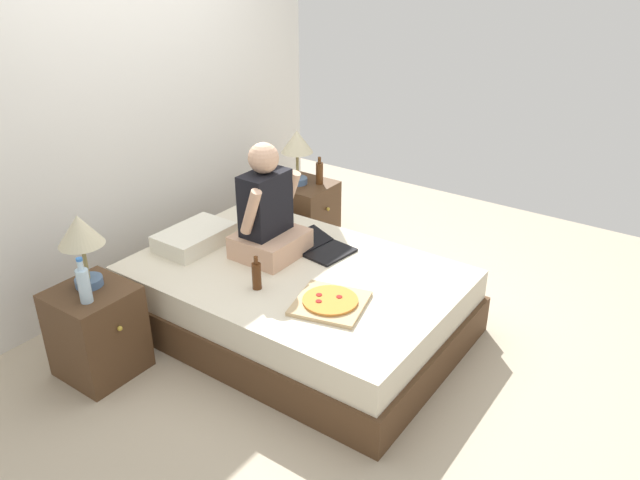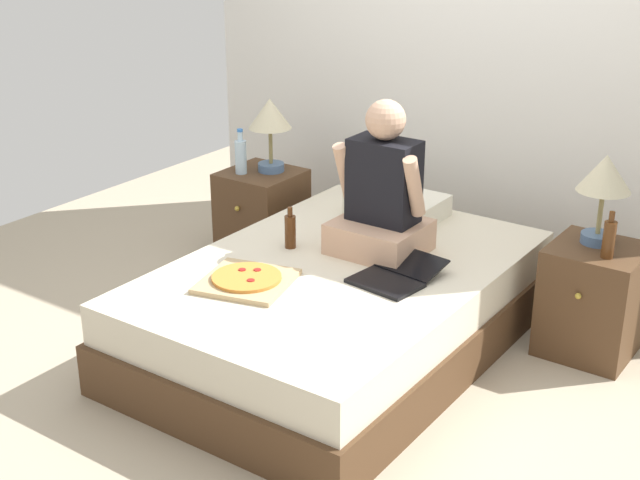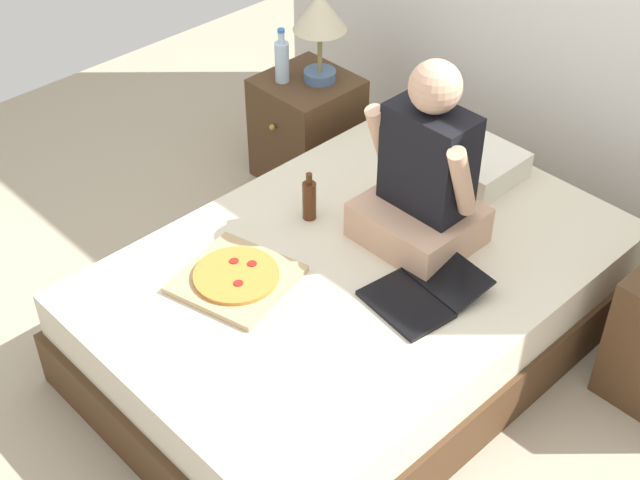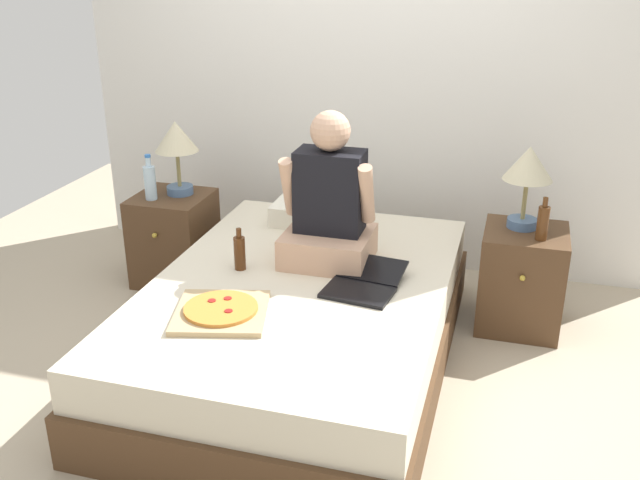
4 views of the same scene
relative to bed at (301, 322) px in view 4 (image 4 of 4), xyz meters
The scene contains 14 objects.
ground_plane 0.23m from the bed, ahead, with size 5.73×5.73×0.00m, color tan.
wall_back 1.75m from the bed, 90.00° to the left, with size 3.73×0.12×2.50m, color silver.
bed is the anchor object (origin of this frame).
nightstand_left 1.26m from the bed, 146.14° to the left, with size 0.44×0.47×0.56m.
lamp_on_left_nightstand 1.42m from the bed, 143.23° to the left, with size 0.26×0.26×0.45m.
water_bottle 1.36m from the bed, 151.47° to the left, with size 0.07×0.07×0.28m.
nightstand_right 1.26m from the bed, 33.86° to the left, with size 0.44×0.47×0.56m.
lamp_on_right_nightstand 1.43m from the bed, 36.50° to the left, with size 0.26×0.26×0.45m.
beer_bottle 1.34m from the bed, 28.35° to the left, with size 0.06×0.06×0.23m.
pillow 0.85m from the bed, 99.50° to the left, with size 0.52×0.34×0.12m, color silver.
person_seated 0.59m from the bed, 76.51° to the left, with size 0.47×0.40×0.78m.
laptop 0.40m from the bed, ahead, with size 0.37×0.45×0.07m.
pizza_box 0.55m from the bed, 118.50° to the right, with size 0.49×0.49×0.05m.
beer_bottle_on_bed 0.47m from the bed, behind, with size 0.06×0.06×0.22m.
Camera 4 is at (0.96, -2.99, 1.98)m, focal length 40.00 mm.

